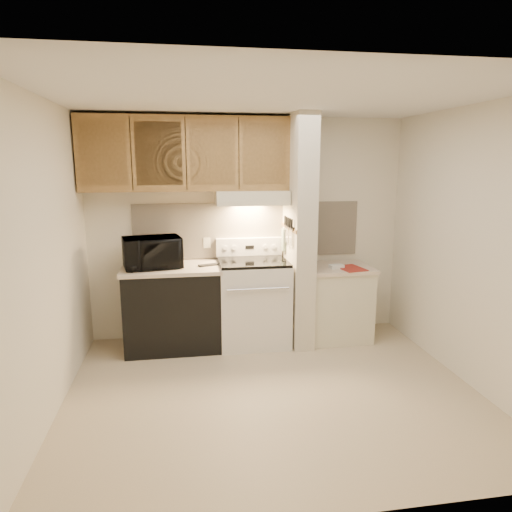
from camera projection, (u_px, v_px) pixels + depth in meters
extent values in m
plane|color=#C9B594|center=(273.00, 391.00, 4.06)|extent=(3.60, 3.60, 0.00)
plane|color=white|center=(275.00, 97.00, 3.55)|extent=(3.60, 3.60, 0.00)
cube|color=silver|center=(248.00, 229.00, 5.25)|extent=(3.60, 2.50, 0.02)
cube|color=silver|center=(46.00, 261.00, 3.52)|extent=(0.02, 3.00, 2.50)
cube|color=silver|center=(471.00, 247.00, 4.08)|extent=(0.02, 3.00, 2.50)
cube|color=beige|center=(248.00, 230.00, 5.25)|extent=(2.60, 0.02, 0.63)
cube|color=silver|center=(253.00, 303.00, 5.08)|extent=(0.76, 0.65, 0.92)
cube|color=black|center=(258.00, 308.00, 4.77)|extent=(0.50, 0.01, 0.30)
cylinder|color=silver|center=(258.00, 289.00, 4.68)|extent=(0.65, 0.02, 0.02)
cube|color=black|center=(253.00, 262.00, 4.98)|extent=(0.74, 0.64, 0.03)
cube|color=silver|center=(249.00, 247.00, 5.24)|extent=(0.76, 0.08, 0.20)
cube|color=black|center=(250.00, 247.00, 5.20)|extent=(0.10, 0.01, 0.04)
cylinder|color=silver|center=(225.00, 248.00, 5.15)|extent=(0.05, 0.02, 0.05)
cylinder|color=silver|center=(234.00, 248.00, 5.17)|extent=(0.05, 0.02, 0.05)
cylinder|color=silver|center=(265.00, 247.00, 5.22)|extent=(0.05, 0.02, 0.05)
cylinder|color=silver|center=(274.00, 247.00, 5.24)|extent=(0.05, 0.02, 0.05)
cube|color=black|center=(173.00, 309.00, 4.96)|extent=(1.00, 0.63, 0.87)
cube|color=beige|center=(171.00, 268.00, 4.87)|extent=(1.04, 0.67, 0.04)
cube|color=black|center=(209.00, 265.00, 4.90)|extent=(0.24, 0.14, 0.02)
cylinder|color=#286E61|center=(176.00, 263.00, 4.76)|extent=(0.10, 0.10, 0.10)
cube|color=beige|center=(207.00, 243.00, 5.19)|extent=(0.08, 0.01, 0.12)
imported|color=black|center=(152.00, 252.00, 4.78)|extent=(0.65, 0.51, 0.32)
cube|color=beige|center=(299.00, 232.00, 5.00)|extent=(0.22, 0.70, 2.50)
cube|color=olive|center=(289.00, 228.00, 4.97)|extent=(0.01, 0.70, 0.04)
cube|color=black|center=(289.00, 227.00, 4.91)|extent=(0.02, 0.42, 0.04)
cube|color=silver|center=(291.00, 238.00, 4.79)|extent=(0.01, 0.03, 0.16)
cylinder|color=black|center=(292.00, 224.00, 4.74)|extent=(0.02, 0.02, 0.10)
cube|color=silver|center=(290.00, 238.00, 4.84)|extent=(0.01, 0.04, 0.18)
cylinder|color=black|center=(290.00, 223.00, 4.82)|extent=(0.02, 0.02, 0.10)
cube|color=silver|center=(288.00, 237.00, 4.95)|extent=(0.01, 0.04, 0.20)
cylinder|color=black|center=(288.00, 222.00, 4.89)|extent=(0.02, 0.02, 0.10)
cube|color=silver|center=(287.00, 235.00, 5.00)|extent=(0.01, 0.04, 0.16)
cylinder|color=black|center=(287.00, 221.00, 4.97)|extent=(0.02, 0.02, 0.10)
cube|color=silver|center=(285.00, 235.00, 5.08)|extent=(0.01, 0.04, 0.18)
cylinder|color=black|center=(285.00, 220.00, 5.05)|extent=(0.02, 0.02, 0.10)
cube|color=gray|center=(284.00, 240.00, 5.16)|extent=(0.03, 0.10, 0.25)
cube|color=beige|center=(336.00, 304.00, 5.24)|extent=(0.70, 0.60, 0.81)
cube|color=beige|center=(338.00, 268.00, 5.15)|extent=(0.74, 0.64, 0.04)
cube|color=maroon|center=(351.00, 268.00, 5.02)|extent=(0.30, 0.37, 0.01)
cube|color=white|center=(336.00, 266.00, 5.04)|extent=(0.16, 0.12, 0.04)
cube|color=beige|center=(251.00, 197.00, 4.97)|extent=(0.78, 0.44, 0.15)
cube|color=beige|center=(254.00, 203.00, 4.77)|extent=(0.78, 0.04, 0.06)
cube|color=olive|center=(186.00, 154.00, 4.81)|extent=(2.18, 0.33, 0.77)
cube|color=olive|center=(103.00, 153.00, 4.53)|extent=(0.46, 0.01, 0.63)
cube|color=black|center=(131.00, 154.00, 4.57)|extent=(0.01, 0.01, 0.73)
cube|color=olive|center=(159.00, 154.00, 4.61)|extent=(0.46, 0.01, 0.63)
cube|color=black|center=(186.00, 154.00, 4.65)|extent=(0.01, 0.01, 0.73)
cube|color=olive|center=(213.00, 154.00, 4.70)|extent=(0.46, 0.01, 0.63)
cube|color=black|center=(239.00, 154.00, 4.74)|extent=(0.01, 0.01, 0.73)
cube|color=olive|center=(265.00, 154.00, 4.78)|extent=(0.46, 0.01, 0.63)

